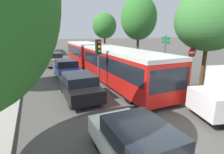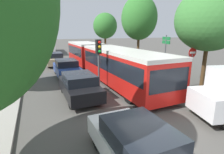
% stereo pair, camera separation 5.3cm
% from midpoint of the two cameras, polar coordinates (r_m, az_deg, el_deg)
% --- Properties ---
extents(ground_plane, '(200.00, 200.00, 0.00)m').
position_cam_midpoint_polar(ground_plane, '(7.17, 15.32, -18.58)').
color(ground_plane, '#4F4C47').
extents(kerb_strip_left, '(3.20, 41.14, 0.14)m').
position_cam_midpoint_polar(kerb_strip_left, '(20.65, -30.64, 1.86)').
color(kerb_strip_left, '#9E998E').
rests_on(kerb_strip_left, ground).
extents(articulated_bus, '(2.87, 17.86, 2.65)m').
position_cam_midpoint_polar(articulated_bus, '(16.21, -3.12, 6.19)').
color(articulated_bus, red).
rests_on(articulated_bus, ground).
extents(city_bus_rear, '(3.32, 11.58, 2.46)m').
position_cam_midpoint_polar(city_bus_rear, '(35.86, -20.39, 9.67)').
color(city_bus_rear, silver).
rests_on(city_bus_rear, ground).
extents(queued_car_white, '(1.72, 4.06, 1.41)m').
position_cam_midpoint_polar(queued_car_white, '(5.31, 8.73, -21.83)').
color(queued_car_white, white).
rests_on(queued_car_white, ground).
extents(queued_car_black, '(1.82, 4.29, 1.49)m').
position_cam_midpoint_polar(queued_car_black, '(10.58, -10.54, -2.81)').
color(queued_car_black, black).
rests_on(queued_car_black, ground).
extents(queued_car_blue, '(1.85, 4.36, 1.51)m').
position_cam_midpoint_polar(queued_car_blue, '(16.00, -14.54, 2.88)').
color(queued_car_blue, '#284799').
rests_on(queued_car_blue, ground).
extents(queued_car_tan, '(1.86, 4.39, 1.53)m').
position_cam_midpoint_polar(queued_car_tan, '(21.82, -18.22, 5.62)').
color(queued_car_tan, tan).
rests_on(queued_car_tan, ground).
extents(traffic_light, '(0.36, 0.38, 3.40)m').
position_cam_midpoint_polar(traffic_light, '(11.29, -4.23, 7.54)').
color(traffic_light, '#56595E').
rests_on(traffic_light, ground).
extents(no_entry_sign, '(0.70, 0.08, 2.82)m').
position_cam_midpoint_polar(no_entry_sign, '(13.55, 24.64, 4.77)').
color(no_entry_sign, '#56595E').
rests_on(no_entry_sign, ground).
extents(direction_sign_post, '(0.38, 1.38, 3.60)m').
position_cam_midpoint_polar(direction_sign_post, '(16.87, 17.20, 9.41)').
color(direction_sign_post, '#56595E').
rests_on(direction_sign_post, ground).
extents(tree_left_far, '(3.78, 3.78, 7.01)m').
position_cam_midpoint_polar(tree_left_far, '(24.51, -29.72, 14.90)').
color(tree_left_far, '#51381E').
rests_on(tree_left_far, ground).
extents(tree_left_distant, '(4.52, 4.52, 7.35)m').
position_cam_midpoint_polar(tree_left_distant, '(35.03, -27.42, 14.15)').
color(tree_left_distant, '#51381E').
rests_on(tree_left_distant, ground).
extents(tree_right_near, '(4.62, 4.62, 6.87)m').
position_cam_midpoint_polar(tree_right_near, '(14.10, 29.66, 15.68)').
color(tree_right_near, '#51381E').
rests_on(tree_right_near, ground).
extents(tree_right_mid, '(4.02, 4.02, 7.83)m').
position_cam_midpoint_polar(tree_right_mid, '(20.90, 8.94, 18.48)').
color(tree_right_mid, '#51381E').
rests_on(tree_right_mid, ground).
extents(tree_right_far, '(3.88, 3.88, 6.89)m').
position_cam_midpoint_polar(tree_right_far, '(29.59, -2.10, 16.14)').
color(tree_right_far, '#51381E').
rests_on(tree_right_far, ground).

